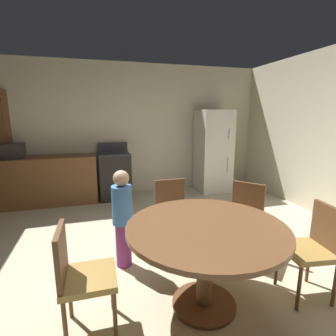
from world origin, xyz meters
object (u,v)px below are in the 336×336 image
at_px(oven_range, 115,175).
at_px(chair_north, 172,211).
at_px(dining_table, 206,242).
at_px(chair_east, 314,245).
at_px(chair_northeast, 244,215).
at_px(person_child, 123,216).
at_px(microwave, 10,151).
at_px(chair_west, 79,273).
at_px(refrigerator, 213,151).

xyz_separation_m(oven_range, chair_north, (0.53, -2.25, 0.03)).
distance_m(dining_table, chair_north, 1.02).
distance_m(chair_east, chair_northeast, 0.82).
bearing_deg(dining_table, chair_east, -7.87).
bearing_deg(person_child, microwave, 178.17).
distance_m(oven_range, person_child, 2.45).
xyz_separation_m(chair_east, person_child, (-1.62, 0.95, 0.08)).
xyz_separation_m(oven_range, dining_table, (0.52, -3.26, 0.14)).
xyz_separation_m(chair_east, chair_west, (-2.02, 0.14, 0.00)).
height_order(refrigerator, chair_east, refrigerator).
height_order(microwave, chair_northeast, microwave).
relative_size(dining_table, chair_northeast, 1.54).
xyz_separation_m(chair_east, chair_northeast, (-0.22, 0.79, 0.00)).
relative_size(oven_range, chair_east, 1.26).
xyz_separation_m(refrigerator, dining_table, (-1.60, -3.21, -0.27)).
bearing_deg(chair_west, microwave, 112.13).
distance_m(chair_east, chair_west, 2.03).
bearing_deg(refrigerator, chair_west, -129.25).
bearing_deg(chair_north, chair_east, 41.37).
xyz_separation_m(chair_west, person_child, (0.40, 0.81, 0.08)).
height_order(chair_north, chair_west, same).
height_order(dining_table, chair_north, chair_north).
bearing_deg(dining_table, person_child, 126.92).
distance_m(microwave, chair_northeast, 4.10).
xyz_separation_m(dining_table, chair_northeast, (0.78, 0.65, -0.11)).
relative_size(chair_west, person_child, 0.80).
relative_size(refrigerator, chair_north, 2.02).
bearing_deg(person_child, dining_table, 0.00).
bearing_deg(dining_table, chair_northeast, 39.62).
bearing_deg(chair_north, chair_west, -44.78).
height_order(refrigerator, chair_north, refrigerator).
xyz_separation_m(chair_north, person_child, (-0.62, -0.20, 0.08)).
relative_size(dining_table, chair_west, 1.54).
relative_size(refrigerator, microwave, 4.00).
bearing_deg(refrigerator, person_child, -132.77).
bearing_deg(chair_east, person_child, -22.64).
bearing_deg(chair_north, chair_northeast, 65.12).
relative_size(oven_range, refrigerator, 0.62).
distance_m(refrigerator, chair_west, 4.16).
relative_size(oven_range, person_child, 1.01).
bearing_deg(chair_north, person_child, -71.45).
bearing_deg(oven_range, chair_north, -76.75).
xyz_separation_m(chair_northeast, chair_west, (-1.80, -0.65, 0.00)).
height_order(chair_east, person_child, person_child).
distance_m(dining_table, chair_east, 1.02).
bearing_deg(chair_north, refrigerator, 144.65).
height_order(chair_west, person_child, person_child).
distance_m(oven_range, refrigerator, 2.16).
bearing_deg(person_child, chair_northeast, 46.27).
xyz_separation_m(dining_table, chair_east, (1.01, -0.14, -0.11)).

